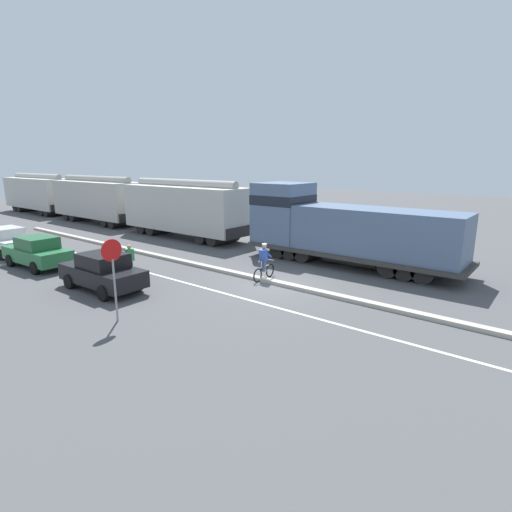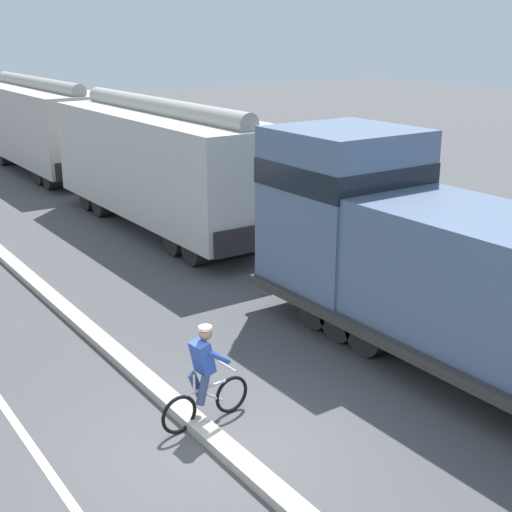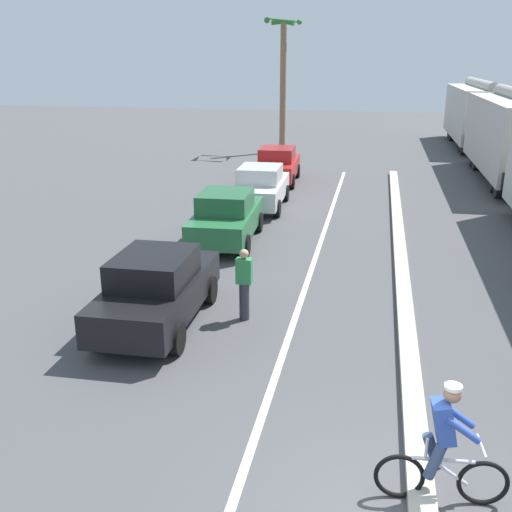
{
  "view_description": "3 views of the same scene",
  "coord_description": "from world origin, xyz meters",
  "views": [
    {
      "loc": [
        -14.02,
        -10.19,
        5.36
      ],
      "look_at": [
        0.73,
        1.54,
        0.92
      ],
      "focal_mm": 28.0,
      "sensor_mm": 36.0,
      "label": 1
    },
    {
      "loc": [
        -5.0,
        -8.36,
        6.24
      ],
      "look_at": [
        2.36,
        2.31,
        2.07
      ],
      "focal_mm": 50.0,
      "sensor_mm": 36.0,
      "label": 2
    },
    {
      "loc": [
        -0.84,
        -6.08,
        5.5
      ],
      "look_at": [
        -3.54,
        7.25,
        0.97
      ],
      "focal_mm": 42.0,
      "sensor_mm": 36.0,
      "label": 3
    }
  ],
  "objects": [
    {
      "name": "parked_car_red",
      "position": [
        -5.28,
        20.82,
        0.82
      ],
      "size": [
        1.97,
        4.27,
        1.62
      ],
      "color": "red",
      "rests_on": "ground"
    },
    {
      "name": "median_curb",
      "position": [
        0.0,
        6.0,
        0.08
      ],
      "size": [
        0.36,
        36.0,
        0.16
      ],
      "primitive_type": "cube",
      "color": "#B2AD9E",
      "rests_on": "ground"
    },
    {
      "name": "hopper_car_trailing",
      "position": [
        5.22,
        34.87,
        2.08
      ],
      "size": [
        2.9,
        10.6,
        4.18
      ],
      "color": "#BCB9B2",
      "rests_on": "ground"
    },
    {
      "name": "lane_stripe",
      "position": [
        -2.4,
        6.0,
        0.0
      ],
      "size": [
        0.14,
        36.0,
        0.01
      ],
      "primitive_type": "cube",
      "color": "silver",
      "rests_on": "ground"
    },
    {
      "name": "parked_car_white",
      "position": [
        -5.1,
        15.87,
        0.82
      ],
      "size": [
        1.94,
        4.25,
        1.62
      ],
      "color": "silver",
      "rests_on": "ground"
    },
    {
      "name": "pedestrian_by_cars",
      "position": [
        -3.49,
        5.73,
        0.85
      ],
      "size": [
        0.34,
        0.22,
        1.62
      ],
      "color": "#33333D",
      "rests_on": "ground"
    },
    {
      "name": "cyclist",
      "position": [
        0.21,
        0.66,
        0.82
      ],
      "size": [
        1.71,
        0.48,
        1.71
      ],
      "color": "black",
      "rests_on": "ground"
    },
    {
      "name": "palm_tree_near",
      "position": [
        -6.55,
        30.19,
        5.32
      ],
      "size": [
        2.32,
        2.29,
        7.75
      ],
      "color": "#846647",
      "rests_on": "ground"
    },
    {
      "name": "parked_car_green",
      "position": [
        -5.28,
        11.29,
        0.82
      ],
      "size": [
        1.99,
        4.28,
        1.62
      ],
      "color": "#286B3D",
      "rests_on": "ground"
    },
    {
      "name": "parked_car_black",
      "position": [
        -5.27,
        5.14,
        0.82
      ],
      "size": [
        1.9,
        4.23,
        1.62
      ],
      "color": "black",
      "rests_on": "ground"
    }
  ]
}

